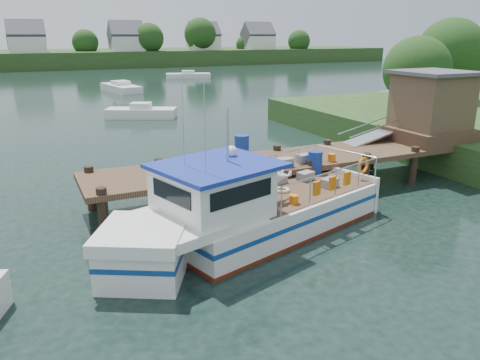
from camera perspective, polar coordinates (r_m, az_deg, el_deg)
name	(u,v)px	position (r m, az deg, el deg)	size (l,w,h in m)	color
ground_plane	(247,199)	(17.80, 0.86, -2.28)	(160.00, 160.00, 0.00)	black
far_shore	(57,55)	(97.78, -21.45, 13.96)	(140.00, 42.55, 9.22)	#2B491E
dock	(386,127)	(20.82, 17.32, 6.23)	(16.60, 3.00, 4.78)	#4B3523
lobster_boat	(245,212)	(14.02, 0.67, -3.97)	(10.02, 5.26, 4.87)	silver
moored_far	(188,75)	(68.08, -6.33, 12.57)	(6.51, 3.78, 1.05)	silver
moored_b	(141,112)	(35.84, -11.94, 8.08)	(5.33, 3.77, 1.12)	silver
moored_c	(389,100)	(43.50, 17.70, 9.24)	(7.60, 3.87, 1.15)	silver
moored_d	(121,87)	(53.30, -14.31, 10.88)	(3.38, 7.01, 1.14)	silver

